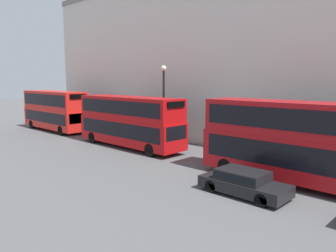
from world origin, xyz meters
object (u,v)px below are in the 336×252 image
Objects in this scene: bus_leading at (299,140)px; car_hatchback at (243,182)px; bus_third_in_queue at (55,109)px; bus_second_in_queue at (129,120)px.

bus_leading is 4.05m from car_hatchback.
bus_third_in_queue is 26.30m from car_hatchback.
bus_leading reaches higher than bus_third_in_queue.
bus_leading is 1.01× the size of bus_second_in_queue.
car_hatchback is (-3.40, -13.01, -1.68)m from bus_second_in_queue.
bus_second_in_queue is 13.01m from bus_third_in_queue.
bus_second_in_queue is at bearing 90.00° from bus_leading.
bus_third_in_queue is at bearing 82.56° from car_hatchback.
bus_third_in_queue is at bearing 90.00° from bus_leading.
car_hatchback is (-3.40, -26.02, -1.75)m from bus_third_in_queue.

